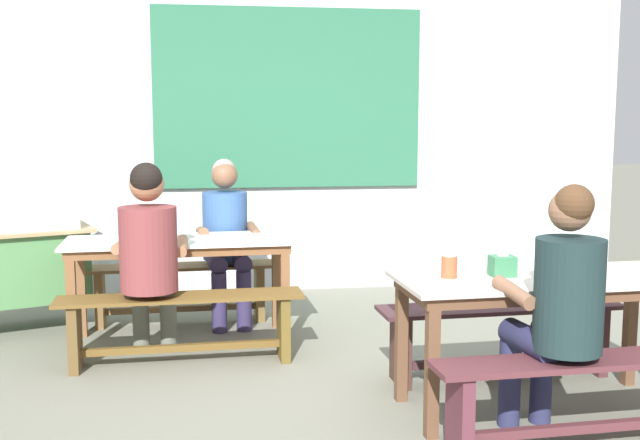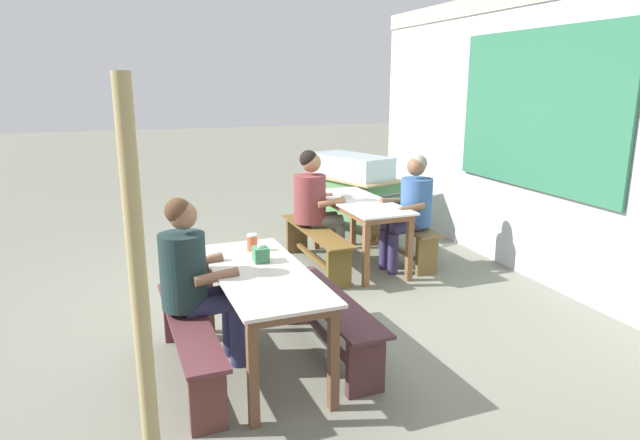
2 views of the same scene
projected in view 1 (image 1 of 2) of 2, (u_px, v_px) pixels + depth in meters
The scene contains 14 objects.
ground_plane at pixel (327, 398), 4.28m from camera, with size 40.00×40.00×0.00m, color slate.
backdrop_wall at pixel (278, 119), 6.82m from camera, with size 6.39×0.23×2.93m.
dining_table_far at pixel (180, 251), 5.28m from camera, with size 1.57×0.65×0.72m.
dining_table_near at pixel (542, 292), 4.04m from camera, with size 1.56×0.69×0.72m.
bench_far_back at pixel (181, 285), 5.83m from camera, with size 1.44×0.32×0.44m.
bench_far_front at pixel (181, 320), 4.83m from camera, with size 1.54×0.34×0.44m.
bench_near_back at pixel (500, 330), 4.58m from camera, with size 1.48×0.36×0.44m.
bench_near_front at pixel (591, 388), 3.58m from camera, with size 1.54×0.31×0.44m.
person_center_facing at pixel (226, 231), 5.78m from camera, with size 0.47×0.56×1.24m.
person_left_back_turned at pixel (149, 250), 4.79m from camera, with size 0.47×0.56×1.28m.
person_near_front at pixel (560, 301), 3.57m from camera, with size 0.46×0.56×1.25m.
tissue_box at pixel (502, 266), 4.03m from camera, with size 0.13×0.11×0.13m.
condiment_jar at pixel (449, 266), 3.99m from camera, with size 0.08×0.08×0.13m.
soup_bowl at pixel (159, 238), 5.16m from camera, with size 0.13×0.13×0.04m, color silver.
Camera 1 is at (-0.66, -4.06, 1.54)m, focal length 43.15 mm.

